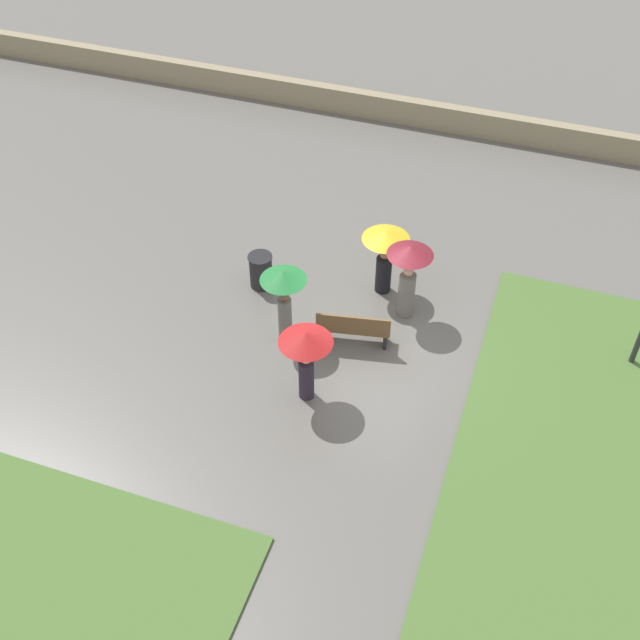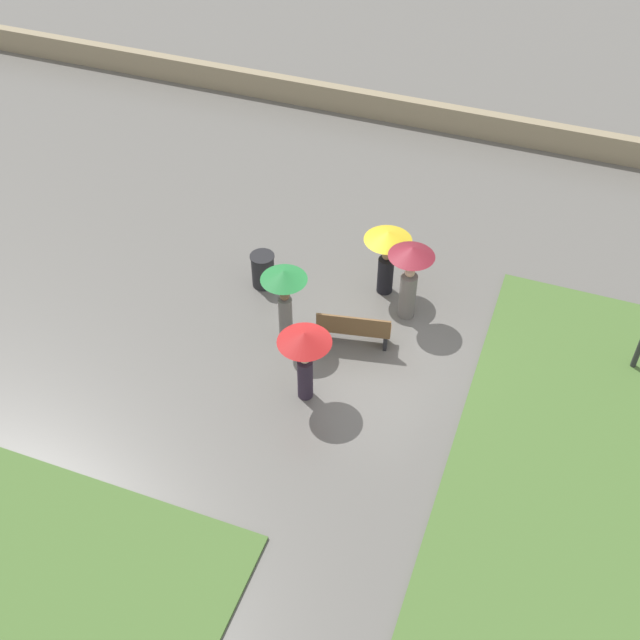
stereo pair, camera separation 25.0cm
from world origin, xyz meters
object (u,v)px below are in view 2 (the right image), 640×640
at_px(crowd_person_red, 305,349).
at_px(crowd_person_green, 284,290).
at_px(trash_bin, 263,270).
at_px(park_bench, 354,329).
at_px(crowd_person_maroon, 410,270).
at_px(crowd_person_yellow, 387,249).

bearing_deg(crowd_person_red, crowd_person_green, -44.89).
height_order(trash_bin, crowd_person_green, crowd_person_green).
xyz_separation_m(park_bench, trash_bin, (2.65, -1.16, -0.02)).
bearing_deg(park_bench, crowd_person_maroon, -133.38).
bearing_deg(trash_bin, crowd_person_green, 128.80).
relative_size(park_bench, crowd_person_red, 0.92).
bearing_deg(trash_bin, crowd_person_yellow, -164.20).
relative_size(park_bench, trash_bin, 1.91).
relative_size(park_bench, crowd_person_yellow, 0.96).
height_order(crowd_person_green, crowd_person_yellow, crowd_person_green).
bearing_deg(park_bench, crowd_person_yellow, -104.79).
bearing_deg(crowd_person_maroon, park_bench, 92.71).
bearing_deg(trash_bin, crowd_person_red, 126.93).
relative_size(park_bench, crowd_person_maroon, 0.85).
distance_m(trash_bin, crowd_person_red, 3.78).
xyz_separation_m(crowd_person_yellow, crowd_person_red, (0.58, 3.71, 0.13)).
relative_size(crowd_person_maroon, crowd_person_yellow, 1.13).
relative_size(trash_bin, crowd_person_yellow, 0.50).
bearing_deg(crowd_person_green, trash_bin, 83.22).
relative_size(trash_bin, crowd_person_green, 0.46).
bearing_deg(trash_bin, crowd_person_maroon, -177.43).
distance_m(crowd_person_green, crowd_person_maroon, 2.82).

